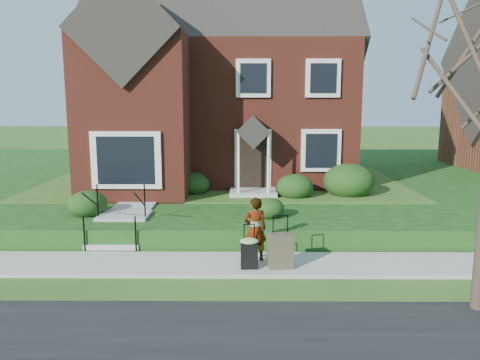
{
  "coord_description": "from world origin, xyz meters",
  "views": [
    {
      "loc": [
        0.87,
        -10.5,
        3.84
      ],
      "look_at": [
        0.77,
        2.0,
        1.71
      ],
      "focal_mm": 35.0,
      "sensor_mm": 36.0,
      "label": 1
    }
  ],
  "objects_px": {
    "front_steps": "(120,225)",
    "woman": "(255,229)",
    "suitcase_black": "(249,251)",
    "suitcase_olive": "(281,250)"
  },
  "relations": [
    {
      "from": "woman",
      "to": "front_steps",
      "type": "bearing_deg",
      "value": -36.73
    },
    {
      "from": "front_steps",
      "to": "suitcase_olive",
      "type": "relative_size",
      "value": 1.67
    },
    {
      "from": "front_steps",
      "to": "suitcase_black",
      "type": "relative_size",
      "value": 1.97
    },
    {
      "from": "suitcase_black",
      "to": "suitcase_olive",
      "type": "xyz_separation_m",
      "value": [
        0.72,
        0.05,
        0.01
      ]
    },
    {
      "from": "front_steps",
      "to": "woman",
      "type": "xyz_separation_m",
      "value": [
        3.64,
        -1.68,
        0.37
      ]
    },
    {
      "from": "woman",
      "to": "suitcase_black",
      "type": "relative_size",
      "value": 1.5
    },
    {
      "from": "front_steps",
      "to": "suitcase_black",
      "type": "distance_m",
      "value": 4.14
    },
    {
      "from": "front_steps",
      "to": "suitcase_olive",
      "type": "height_order",
      "value": "front_steps"
    },
    {
      "from": "suitcase_olive",
      "to": "woman",
      "type": "bearing_deg",
      "value": 133.15
    },
    {
      "from": "front_steps",
      "to": "woman",
      "type": "height_order",
      "value": "woman"
    }
  ]
}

